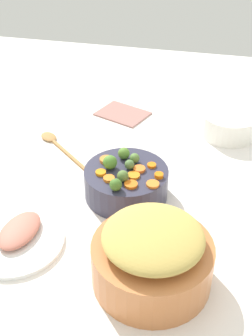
{
  "coord_description": "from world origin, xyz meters",
  "views": [
    {
      "loc": [
        0.2,
        -0.99,
        0.83
      ],
      "look_at": [
        -0.04,
        -0.0,
        0.12
      ],
      "focal_mm": 47.5,
      "sensor_mm": 36.0,
      "label": 1
    }
  ],
  "objects_px": {
    "metal_pot": "(152,263)",
    "serving_bowl_carrots": "(126,183)",
    "wooden_spoon": "(56,143)",
    "ham_plate": "(16,242)",
    "casserole_dish": "(229,124)"
  },
  "relations": [
    {
      "from": "metal_pot",
      "to": "serving_bowl_carrots",
      "type": "bearing_deg",
      "value": 113.74
    },
    {
      "from": "wooden_spoon",
      "to": "ham_plate",
      "type": "distance_m",
      "value": 0.48
    },
    {
      "from": "ham_plate",
      "to": "metal_pot",
      "type": "bearing_deg",
      "value": -5.95
    },
    {
      "from": "metal_pot",
      "to": "casserole_dish",
      "type": "xyz_separation_m",
      "value": [
        0.14,
        0.71,
        -0.01
      ]
    },
    {
      "from": "serving_bowl_carrots",
      "to": "wooden_spoon",
      "type": "distance_m",
      "value": 0.37
    },
    {
      "from": "casserole_dish",
      "to": "ham_plate",
      "type": "bearing_deg",
      "value": -126.53
    },
    {
      "from": "serving_bowl_carrots",
      "to": "ham_plate",
      "type": "height_order",
      "value": "serving_bowl_carrots"
    },
    {
      "from": "wooden_spoon",
      "to": "casserole_dish",
      "type": "xyz_separation_m",
      "value": [
        0.57,
        0.21,
        0.04
      ]
    },
    {
      "from": "wooden_spoon",
      "to": "metal_pot",
      "type": "bearing_deg",
      "value": -50.09
    },
    {
      "from": "casserole_dish",
      "to": "serving_bowl_carrots",
      "type": "bearing_deg",
      "value": -122.94
    },
    {
      "from": "metal_pot",
      "to": "casserole_dish",
      "type": "height_order",
      "value": "metal_pot"
    },
    {
      "from": "casserole_dish",
      "to": "ham_plate",
      "type": "relative_size",
      "value": 0.8
    },
    {
      "from": "serving_bowl_carrots",
      "to": "ham_plate",
      "type": "bearing_deg",
      "value": -131.77
    },
    {
      "from": "metal_pot",
      "to": "casserole_dish",
      "type": "relative_size",
      "value": 1.39
    },
    {
      "from": "serving_bowl_carrots",
      "to": "ham_plate",
      "type": "distance_m",
      "value": 0.35
    }
  ]
}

